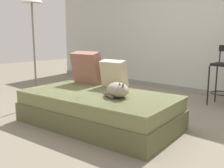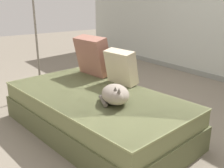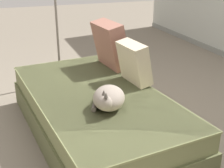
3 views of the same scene
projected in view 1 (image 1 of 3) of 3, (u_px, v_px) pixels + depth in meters
The scene contains 9 objects.
ground_plane at pixel (119, 117), 3.60m from camera, with size 16.00×16.00×0.00m, color slate.
wall_back_panel at pixel (197, 25), 4.98m from camera, with size 8.00×0.10×2.60m, color #B7BCB2.
wall_baseboard_trim at pixel (192, 90), 5.17m from camera, with size 8.00×0.02×0.09m, color gray.
couch at pixel (98, 109), 3.27m from camera, with size 2.07×1.24×0.41m.
throw_pillow_corner at pixel (87, 68), 3.83m from camera, with size 0.48×0.30×0.47m.
throw_pillow_middle at pixel (114, 74), 3.56m from camera, with size 0.38×0.24×0.38m.
cat at pixel (118, 90), 3.00m from camera, with size 0.39×0.34×0.20m.
bar_stool_near_window at pixel (223, 73), 4.16m from camera, with size 0.34×0.34×0.96m.
floor_lamp at pixel (32, 7), 3.89m from camera, with size 0.32×0.32×1.81m.
Camera 1 is at (2.28, -2.60, 1.11)m, focal length 42.00 mm.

